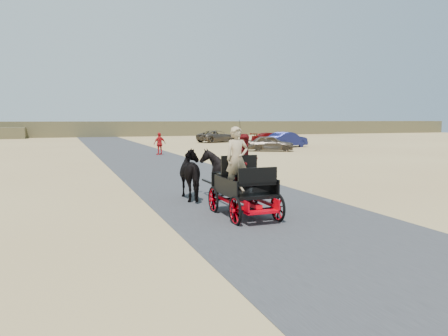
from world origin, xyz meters
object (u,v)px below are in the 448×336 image
object	(u,v)px
car_c	(271,139)
horse_right	(225,173)
car_b	(287,140)
car_d	(217,136)
car_a	(270,143)
horse_left	(194,175)
pedestrian	(160,144)
carriage	(244,203)

from	to	relation	value
car_c	horse_right	bearing A→B (deg)	141.74
horse_right	car_b	world-z (taller)	horse_right
car_c	car_d	bearing A→B (deg)	21.48
car_a	horse_left	bearing A→B (deg)	172.01
car_a	car_b	bearing A→B (deg)	-18.37
horse_left	car_b	bearing A→B (deg)	-125.17
car_b	car_d	world-z (taller)	car_b
horse_right	car_c	xyz separation A→B (m)	(16.17, 28.35, -0.20)
horse_left	horse_right	bearing A→B (deg)	-180.00
horse_right	pedestrian	size ratio (longest dim) A/B	0.98
pedestrian	car_c	xyz separation A→B (m)	(14.29, 9.37, -0.21)
carriage	car_b	world-z (taller)	car_b
horse_left	car_d	xyz separation A→B (m)	(13.46, 34.93, -0.15)
horse_right	pedestrian	bearing A→B (deg)	-95.65
car_a	car_b	world-z (taller)	car_b
car_b	car_c	world-z (taller)	car_b
carriage	horse_left	distance (m)	3.09
car_c	car_b	bearing A→B (deg)	163.83
car_a	car_d	size ratio (longest dim) A/B	0.79
pedestrian	car_b	world-z (taller)	pedestrian
carriage	horse_right	world-z (taller)	horse_right
car_b	car_c	distance (m)	4.78
horse_left	pedestrian	distance (m)	19.21
car_d	car_b	bearing A→B (deg)	177.61
car_a	car_c	distance (m)	9.91
carriage	horse_right	xyz separation A→B (m)	(0.55, 3.00, 0.49)
horse_right	car_c	distance (m)	32.63
carriage	pedestrian	xyz separation A→B (m)	(2.43, 21.98, 0.50)
car_b	car_c	xyz separation A→B (m)	(0.63, 4.73, -0.10)
car_b	car_c	bearing A→B (deg)	-27.29
pedestrian	car_d	bearing A→B (deg)	-140.61
carriage	car_b	size ratio (longest dim) A/B	0.53
pedestrian	car_a	size ratio (longest dim) A/B	0.43
pedestrian	car_d	distance (m)	19.09
car_c	car_d	xyz separation A→B (m)	(-3.81, 6.59, 0.05)
pedestrian	car_a	xyz separation A→B (m)	(9.77, 0.55, -0.18)
carriage	car_d	distance (m)	40.07
carriage	car_d	size ratio (longest dim) A/B	0.48
car_a	horse_right	bearing A→B (deg)	174.33
horse_right	carriage	bearing A→B (deg)	79.61
car_d	horse_right	bearing A→B (deg)	142.45
carriage	car_a	xyz separation A→B (m)	(12.20, 22.52, 0.32)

